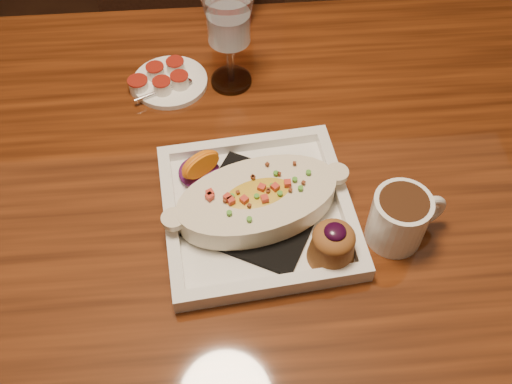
{
  "coord_description": "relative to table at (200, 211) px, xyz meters",
  "views": [
    {
      "loc": [
        0.05,
        -0.57,
        1.47
      ],
      "look_at": [
        0.09,
        -0.05,
        0.77
      ],
      "focal_mm": 40.0,
      "sensor_mm": 36.0,
      "label": 1
    }
  ],
  "objects": [
    {
      "name": "floor",
      "position": [
        0.0,
        0.0,
        -0.65
      ],
      "size": [
        7.0,
        7.0,
        0.0
      ],
      "primitive_type": "plane",
      "color": "black",
      "rests_on": "ground"
    },
    {
      "name": "coffee_mug",
      "position": [
        0.29,
        -0.13,
        0.14
      ],
      "size": [
        0.12,
        0.08,
        0.09
      ],
      "rotation": [
        0.0,
        0.0,
        0.24
      ],
      "color": "white",
      "rests_on": "table"
    },
    {
      "name": "chair_far",
      "position": [
        -0.0,
        0.63,
        -0.15
      ],
      "size": [
        0.42,
        0.42,
        0.93
      ],
      "rotation": [
        0.0,
        0.0,
        3.14
      ],
      "color": "black",
      "rests_on": "floor"
    },
    {
      "name": "goblet",
      "position": [
        0.07,
        0.22,
        0.23
      ],
      "size": [
        0.09,
        0.09,
        0.19
      ],
      "color": "silver",
      "rests_on": "table"
    },
    {
      "name": "creamer_loose",
      "position": [
        -0.1,
        0.21,
        0.11
      ],
      "size": [
        0.04,
        0.04,
        0.03
      ],
      "color": "white",
      "rests_on": "table"
    },
    {
      "name": "saucer",
      "position": [
        -0.04,
        0.22,
        0.11
      ],
      "size": [
        0.14,
        0.14,
        0.09
      ],
      "color": "white",
      "rests_on": "table"
    },
    {
      "name": "plate",
      "position": [
        0.1,
        -0.09,
        0.13
      ],
      "size": [
        0.3,
        0.3,
        0.08
      ],
      "rotation": [
        0.0,
        0.0,
        0.1
      ],
      "color": "white",
      "rests_on": "table"
    },
    {
      "name": "table",
      "position": [
        0.0,
        0.0,
        0.0
      ],
      "size": [
        1.5,
        0.9,
        0.75
      ],
      "color": "maroon",
      "rests_on": "floor"
    }
  ]
}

